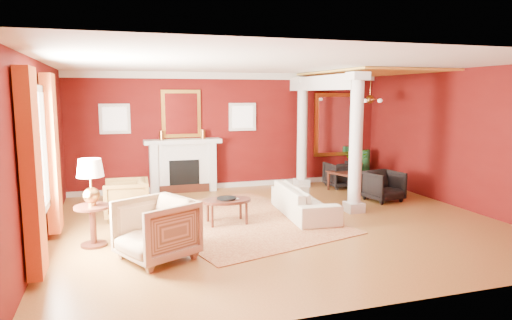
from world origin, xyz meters
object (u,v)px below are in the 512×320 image
object	(u,v)px
sofa	(304,196)
coffee_table	(227,202)
side_table	(91,189)
dining_table	(357,177)
armchair_leopard	(126,197)
armchair_stripe	(156,227)

from	to	relation	value
sofa	coffee_table	xyz separation A→B (m)	(-1.58, -0.11, 0.02)
side_table	dining_table	size ratio (longest dim) A/B	1.01
armchair_leopard	armchair_stripe	bearing A→B (deg)	10.77
armchair_stripe	sofa	bearing A→B (deg)	90.55
coffee_table	dining_table	size ratio (longest dim) A/B	0.66
armchair_leopard	dining_table	xyz separation A→B (m)	(5.41, 0.74, -0.03)
armchair_leopard	dining_table	size ratio (longest dim) A/B	0.60
coffee_table	side_table	xyz separation A→B (m)	(-2.30, -0.58, 0.50)
sofa	side_table	xyz separation A→B (m)	(-3.88, -0.69, 0.53)
sofa	armchair_stripe	xyz separation A→B (m)	(-2.99, -1.59, 0.10)
coffee_table	side_table	world-z (taller)	side_table
sofa	dining_table	world-z (taller)	sofa
armchair_stripe	dining_table	distance (m)	5.98
side_table	armchair_leopard	bearing A→B (deg)	70.10
sofa	armchair_stripe	world-z (taller)	armchair_stripe
dining_table	armchair_leopard	bearing A→B (deg)	77.90
sofa	coffee_table	distance (m)	1.59
side_table	armchair_stripe	bearing A→B (deg)	-45.31
coffee_table	dining_table	distance (m)	4.03
coffee_table	dining_table	bearing A→B (deg)	24.64
sofa	armchair_leopard	distance (m)	3.43
armchair_stripe	armchair_leopard	bearing A→B (deg)	160.51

